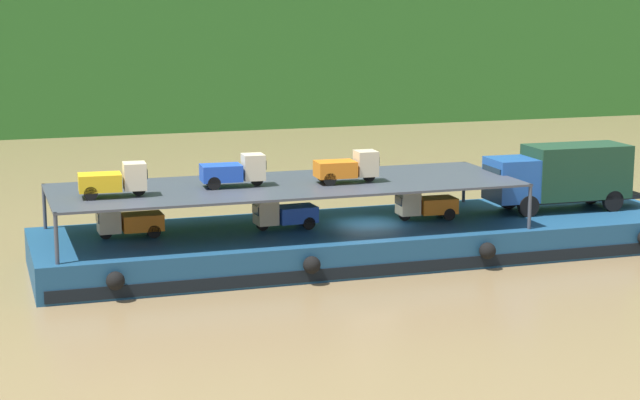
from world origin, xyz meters
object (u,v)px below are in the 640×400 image
object	(u,v)px
mini_truck_lower_stern	(129,221)
mini_truck_upper_mid	(234,171)
mini_truck_lower_mid	(425,204)
mini_truck_upper_fore	(348,167)
mini_truck_lower_aft	(284,213)
covered_lorry	(561,175)
cargo_barge	(368,240)
mini_truck_upper_stern	(114,180)

from	to	relation	value
mini_truck_lower_stern	mini_truck_upper_mid	size ratio (longest dim) A/B	0.99
mini_truck_lower_mid	mini_truck_upper_fore	world-z (taller)	mini_truck_upper_fore
mini_truck_lower_aft	covered_lorry	bearing A→B (deg)	-0.11
cargo_barge	covered_lorry	xyz separation A→B (m)	(9.77, 0.05, 2.45)
covered_lorry	mini_truck_upper_mid	xyz separation A→B (m)	(-15.91, 0.01, 1.00)
mini_truck_lower_mid	mini_truck_upper_stern	distance (m)	14.26
cargo_barge	mini_truck_lower_aft	distance (m)	4.18
covered_lorry	mini_truck_lower_mid	distance (m)	7.08
covered_lorry	mini_truck_lower_mid	size ratio (longest dim) A/B	2.85
mini_truck_lower_stern	mini_truck_lower_aft	xyz separation A→B (m)	(6.69, -0.44, 0.00)
cargo_barge	mini_truck_lower_mid	xyz separation A→B (m)	(2.77, 0.04, 1.44)
mini_truck_lower_aft	mini_truck_upper_mid	distance (m)	2.98
mini_truck_upper_mid	mini_truck_upper_fore	size ratio (longest dim) A/B	1.00
mini_truck_upper_stern	mini_truck_upper_fore	distance (m)	10.14
mini_truck_lower_stern	mini_truck_upper_stern	world-z (taller)	mini_truck_upper_stern
mini_truck_lower_stern	mini_truck_lower_mid	xyz separation A→B (m)	(13.38, -0.48, 0.00)
covered_lorry	mini_truck_upper_stern	size ratio (longest dim) A/B	2.82
mini_truck_lower_mid	mini_truck_upper_mid	size ratio (longest dim) A/B	0.99
mini_truck_lower_stern	mini_truck_lower_aft	world-z (taller)	same
mini_truck_lower_aft	mini_truck_upper_fore	distance (m)	3.44
mini_truck_upper_mid	cargo_barge	bearing A→B (deg)	-0.61
mini_truck_lower_stern	mini_truck_upper_fore	distance (m)	9.69
cargo_barge	covered_lorry	size ratio (longest dim) A/B	3.74
cargo_barge	mini_truck_lower_mid	bearing A→B (deg)	0.82
mini_truck_upper_stern	mini_truck_upper_mid	distance (m)	5.25
covered_lorry	mini_truck_upper_fore	bearing A→B (deg)	-177.13
mini_truck_lower_mid	mini_truck_upper_stern	world-z (taller)	mini_truck_upper_stern
cargo_barge	mini_truck_lower_mid	world-z (taller)	mini_truck_lower_mid
mini_truck_upper_stern	mini_truck_upper_mid	bearing A→B (deg)	8.64
mini_truck_lower_aft	mini_truck_upper_mid	size ratio (longest dim) A/B	1.00
mini_truck_lower_aft	mini_truck_upper_stern	distance (m)	7.71
mini_truck_upper_mid	mini_truck_upper_fore	distance (m)	4.98
mini_truck_lower_aft	mini_truck_lower_mid	bearing A→B (deg)	-0.34
mini_truck_upper_stern	cargo_barge	bearing A→B (deg)	3.66
cargo_barge	mini_truck_upper_stern	distance (m)	11.86
mini_truck_lower_stern	mini_truck_upper_stern	xyz separation A→B (m)	(-0.71, -1.25, 2.00)
covered_lorry	mini_truck_lower_aft	xyz separation A→B (m)	(-13.69, 0.03, -1.00)
mini_truck_lower_aft	mini_truck_upper_fore	size ratio (longest dim) A/B	1.01
mini_truck_lower_stern	mini_truck_upper_mid	distance (m)	4.93
mini_truck_lower_stern	mini_truck_upper_fore	size ratio (longest dim) A/B	0.99
mini_truck_upper_mid	mini_truck_lower_mid	bearing A→B (deg)	-0.16
mini_truck_lower_mid	cargo_barge	bearing A→B (deg)	-179.18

